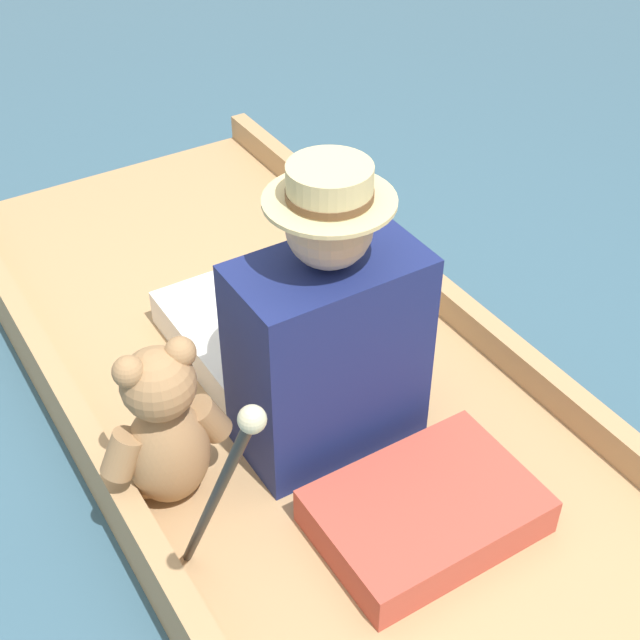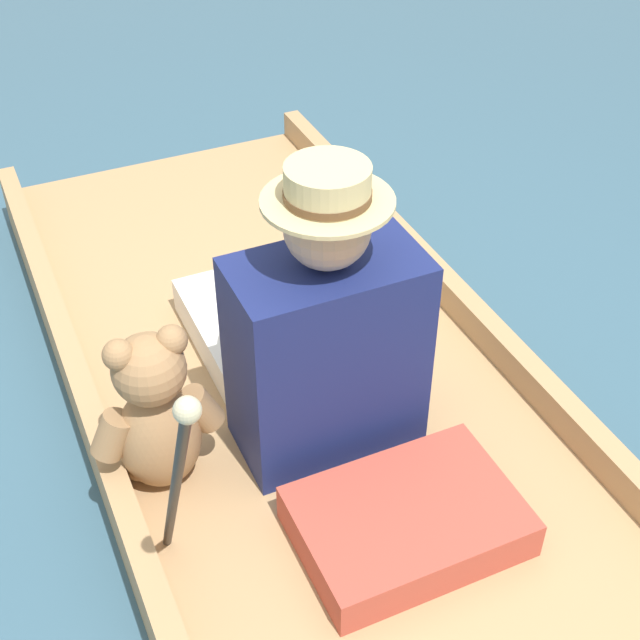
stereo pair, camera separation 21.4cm
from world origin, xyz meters
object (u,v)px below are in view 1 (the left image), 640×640
object	(u,v)px
wine_glass	(376,290)
teddy_bear	(165,430)
walking_cane	(219,490)
seated_person	(307,334)

from	to	relation	value
wine_glass	teddy_bear	bearing A→B (deg)	-157.15
teddy_bear	wine_glass	bearing A→B (deg)	22.85
wine_glass	walking_cane	bearing A→B (deg)	-138.93
seated_person	wine_glass	xyz separation A→B (m)	(0.41, 0.28, -0.20)
teddy_bear	walking_cane	xyz separation A→B (m)	(-0.05, -0.42, 0.25)
teddy_bear	walking_cane	world-z (taller)	walking_cane
seated_person	walking_cane	world-z (taller)	walking_cane
wine_glass	seated_person	bearing A→B (deg)	-145.66
teddy_bear	walking_cane	size ratio (longest dim) A/B	0.58
seated_person	teddy_bear	world-z (taller)	seated_person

